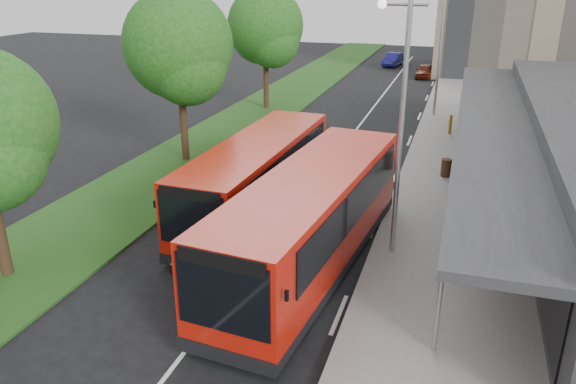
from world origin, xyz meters
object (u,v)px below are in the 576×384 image
at_px(bollard, 450,124).
at_px(car_far, 393,59).
at_px(tree_far, 265,31).
at_px(lamp_post_near, 399,116).
at_px(bus_main, 311,221).
at_px(bus_second, 257,178).
at_px(tree_mid, 179,52).
at_px(car_near, 425,71).
at_px(lamp_post_far, 439,43).
at_px(litter_bin, 446,168).

distance_m(bollard, car_far, 26.06).
xyz_separation_m(tree_far, lamp_post_near, (11.13, -19.05, -0.48)).
distance_m(bus_main, bus_second, 4.65).
bearing_deg(bus_second, tree_mid, 140.06).
relative_size(tree_far, bus_main, 0.71).
relative_size(tree_far, car_near, 2.33).
height_order(lamp_post_far, car_near, lamp_post_far).
height_order(bollard, car_far, car_far).
xyz_separation_m(lamp_post_near, bus_second, (-5.37, 1.85, -3.23)).
xyz_separation_m(bus_main, bollard, (3.55, 17.19, -0.91)).
bearing_deg(bollard, litter_bin, -88.87).
bearing_deg(tree_far, car_far, 75.10).
xyz_separation_m(lamp_post_near, bus_main, (-2.29, -1.63, -3.11)).
distance_m(lamp_post_near, bus_main, 4.19).
distance_m(lamp_post_near, bollard, 16.12).
distance_m(tree_mid, car_far, 34.53).
height_order(lamp_post_far, car_far, lamp_post_far).
distance_m(car_near, car_far, 7.01).
height_order(bus_second, car_near, bus_second).
xyz_separation_m(tree_mid, car_far, (5.78, 33.72, -4.69)).
height_order(litter_bin, car_far, car_far).
height_order(tree_far, bus_main, tree_far).
relative_size(bus_main, bus_second, 1.09).
xyz_separation_m(litter_bin, bollard, (-0.15, 7.48, 0.14)).
bearing_deg(car_far, lamp_post_far, -67.95).
bearing_deg(car_near, tree_far, -118.49).
bearing_deg(lamp_post_near, bus_main, -144.56).
bearing_deg(litter_bin, tree_far, 138.80).
bearing_deg(bus_second, litter_bin, 44.78).
distance_m(bus_second, car_near, 33.13).
height_order(tree_mid, bus_second, tree_mid).
bearing_deg(tree_far, bus_main, -66.86).
xyz_separation_m(bus_second, car_far, (0.02, 38.92, -0.86)).
relative_size(lamp_post_near, bus_second, 0.77).
bearing_deg(car_far, car_near, -51.42).
height_order(lamp_post_far, bus_second, lamp_post_far).
xyz_separation_m(tree_mid, tree_far, (0.00, 12.00, -0.12)).
xyz_separation_m(lamp_post_far, car_near, (-1.74, 14.76, -4.13)).
height_order(bus_main, bus_second, bus_main).
distance_m(tree_mid, litter_bin, 13.45).
xyz_separation_m(bus_main, car_far, (-3.06, 42.40, -0.98)).
bearing_deg(lamp_post_far, tree_far, -175.13).
relative_size(bus_main, car_near, 3.27).
bearing_deg(car_near, car_far, 123.32).
distance_m(lamp_post_near, car_near, 35.05).
distance_m(tree_far, bus_second, 18.51).
bearing_deg(car_far, tree_mid, -92.11).
xyz_separation_m(bollard, car_near, (-3.00, 19.20, -0.11)).
distance_m(tree_mid, lamp_post_near, 13.19).
bearing_deg(lamp_post_near, car_near, 92.87).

